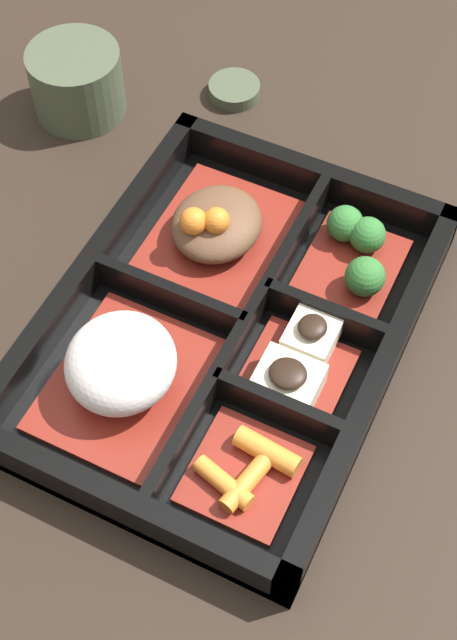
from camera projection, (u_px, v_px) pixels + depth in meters
name	position (u px, v px, depth m)	size (l,w,h in m)	color
ground_plane	(228.00, 339.00, 0.65)	(3.00, 3.00, 0.00)	black
bento_base	(228.00, 335.00, 0.64)	(0.32, 0.24, 0.01)	black
bento_rim	(233.00, 327.00, 0.63)	(0.32, 0.24, 0.04)	black
bowl_rice	(122.00, 367.00, 0.59)	(0.12, 0.10, 0.06)	maroon
bowl_stew	(216.00, 227.00, 0.67)	(0.12, 0.10, 0.05)	maroon
bowl_carrots	(247.00, 471.00, 0.57)	(0.07, 0.07, 0.02)	maroon
bowl_tofu	(297.00, 365.00, 0.61)	(0.08, 0.07, 0.03)	maroon
bowl_greens	(356.00, 254.00, 0.66)	(0.09, 0.07, 0.03)	maroon
tea_cup	(77.00, 81.00, 0.75)	(0.08, 0.08, 0.06)	#424C38
sauce_dish	(234.00, 90.00, 0.78)	(0.05, 0.05, 0.01)	#424C38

